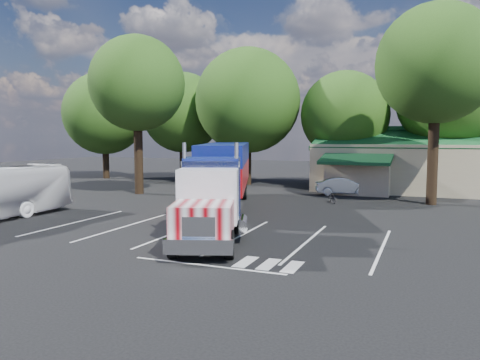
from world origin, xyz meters
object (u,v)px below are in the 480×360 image
at_px(semi_truck, 223,173).
at_px(bicycle, 332,197).
at_px(woman, 208,218).
at_px(silver_sedan, 343,186).

distance_m(semi_truck, bicycle, 8.96).
relative_size(semi_truck, woman, 13.26).
bearing_deg(silver_sedan, semi_truck, 137.86).
height_order(semi_truck, bicycle, semi_truck).
height_order(woman, silver_sedan, woman).
bearing_deg(silver_sedan, bicycle, 162.62).
xyz_separation_m(bicycle, silver_sedan, (-0.07, 4.78, 0.32)).
bearing_deg(bicycle, silver_sedan, 62.17).
xyz_separation_m(semi_truck, woman, (1.80, -5.70, -1.70)).
xyz_separation_m(semi_truck, bicycle, (5.27, 6.94, -2.08)).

